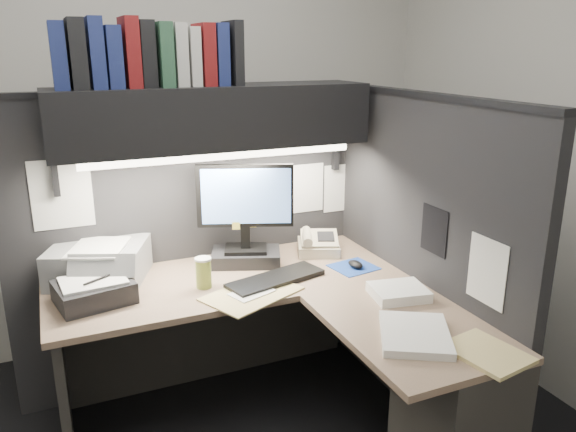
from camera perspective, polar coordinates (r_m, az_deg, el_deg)
The scene contains 20 objects.
wall_back at distance 3.52m, azimuth -12.92°, elevation 8.60°, with size 3.50×0.04×2.70m, color beige.
partition_back at distance 3.11m, azimuth -9.68°, elevation -2.74°, with size 1.90×0.06×1.60m, color black.
partition_right at distance 2.85m, azimuth 13.20°, elevation -4.78°, with size 0.06×1.50×1.60m, color black.
desk at distance 2.60m, azimuth 4.88°, elevation -15.43°, with size 1.70×1.53×0.73m.
overhead_shelf at distance 2.80m, azimuth -7.56°, elevation 9.97°, with size 1.55×0.34×0.30m, color black.
task_light_tube at distance 2.70m, azimuth -6.58°, elevation 6.07°, with size 0.04×0.04×1.32m, color white.
monitor at distance 2.91m, azimuth -4.33°, elevation -0.93°, with size 0.47×0.33×0.53m.
keyboard at distance 2.75m, azimuth -1.27°, elevation -6.42°, with size 0.50×0.17×0.02m, color black.
mousepad at distance 2.94m, azimuth 6.68°, elevation -5.17°, with size 0.22×0.20×0.00m, color #1B3E98.
mouse at distance 2.93m, azimuth 6.87°, elevation -4.88°, with size 0.06×0.10×0.04m, color black.
telephone at distance 3.13m, azimuth 3.10°, elevation -2.88°, with size 0.22×0.23×0.09m, color beige.
coffee_cup at distance 2.70m, azimuth -8.57°, elevation -5.81°, with size 0.07×0.07×0.14m, color #9FA943.
printer at distance 2.91m, azimuth -18.65°, elevation -4.44°, with size 0.44×0.37×0.17m, color gray.
notebook_stack at distance 2.67m, azimuth -19.10°, elevation -7.29°, with size 0.32×0.26×0.10m, color black.
open_folder at distance 2.62m, azimuth -3.70°, elevation -7.89°, with size 0.43×0.28×0.01m, color tan.
paper_stack_a at distance 2.63m, azimuth 11.17°, elevation -7.59°, with size 0.24×0.21×0.05m, color white.
paper_stack_b at distance 2.30m, azimuth 12.77°, elevation -11.65°, with size 0.26×0.33×0.03m, color white.
manila_stack at distance 2.27m, azimuth 19.55°, elevation -12.98°, with size 0.22×0.28×0.02m, color tan.
binder_row at distance 2.71m, azimuth -14.07°, elevation 15.62°, with size 0.83×0.25×0.30m.
pinned_papers at distance 2.81m, azimuth -0.31°, elevation 0.86°, with size 1.76×1.31×0.51m.
Camera 1 is at (-0.65, -1.92, 1.83)m, focal length 35.00 mm.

